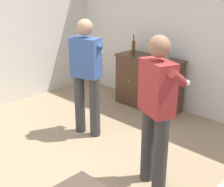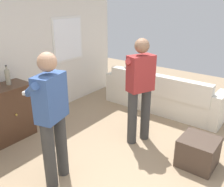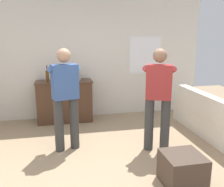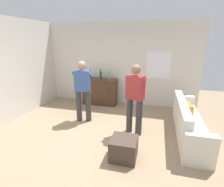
% 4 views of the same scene
% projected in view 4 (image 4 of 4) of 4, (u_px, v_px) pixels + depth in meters
% --- Properties ---
extents(ground, '(10.40, 10.40, 0.00)m').
position_uv_depth(ground, '(96.00, 140.00, 4.00)').
color(ground, '#9E8466').
extents(wall_back_with_window, '(5.20, 0.15, 2.80)m').
position_uv_depth(wall_back_with_window, '(122.00, 64.00, 6.05)').
color(wall_back_with_window, silver).
rests_on(wall_back_with_window, ground).
extents(couch, '(0.57, 2.46, 0.82)m').
position_uv_depth(couch, '(187.00, 122.00, 4.15)').
color(couch, silver).
rests_on(couch, ground).
extents(sideboard_cabinet, '(1.21, 0.49, 0.91)m').
position_uv_depth(sideboard_cabinet, '(100.00, 92.00, 6.16)').
color(sideboard_cabinet, '#472D1E').
rests_on(sideboard_cabinet, ground).
extents(bottle_wine_green, '(0.06, 0.06, 0.34)m').
position_uv_depth(bottle_wine_green, '(90.00, 75.00, 6.05)').
color(bottle_wine_green, '#593314').
rests_on(bottle_wine_green, sideboard_cabinet).
extents(bottle_liquor_amber, '(0.07, 0.07, 0.33)m').
position_uv_depth(bottle_liquor_amber, '(101.00, 75.00, 6.04)').
color(bottle_liquor_amber, '#1E4C23').
rests_on(bottle_liquor_amber, sideboard_cabinet).
extents(bottle_spirits_clear, '(0.08, 0.08, 0.32)m').
position_uv_depth(bottle_spirits_clear, '(109.00, 76.00, 5.93)').
color(bottle_spirits_clear, gray).
rests_on(bottle_spirits_clear, sideboard_cabinet).
extents(ottoman, '(0.49, 0.49, 0.41)m').
position_uv_depth(ottoman, '(124.00, 148.00, 3.34)').
color(ottoman, '#47382D').
rests_on(ottoman, ground).
extents(person_standing_left, '(0.54, 0.52, 1.68)m').
position_uv_depth(person_standing_left, '(83.00, 89.00, 4.71)').
color(person_standing_left, '#383838').
rests_on(person_standing_left, ground).
extents(person_standing_right, '(0.52, 0.52, 1.68)m').
position_uv_depth(person_standing_right, '(135.00, 96.00, 4.05)').
color(person_standing_right, '#383838').
rests_on(person_standing_right, ground).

